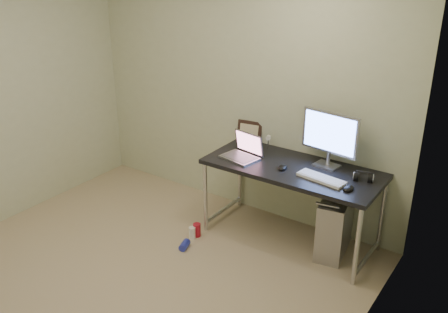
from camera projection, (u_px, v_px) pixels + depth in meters
floor at (122, 287)px, 4.04m from camera, size 3.50×3.50×0.00m
wall_back at (240, 90)px, 4.88m from camera, size 3.50×0.02×2.50m
wall_right at (340, 213)px, 2.64m from camera, size 0.02×3.50×2.50m
desk at (292, 175)px, 4.44m from camera, size 1.57×0.69×0.75m
tower_computer at (335, 224)px, 4.42m from camera, size 0.31×0.55×0.58m
cable_a at (341, 200)px, 4.57m from camera, size 0.01×0.16×0.69m
cable_b at (350, 205)px, 4.52m from camera, size 0.02×0.11×0.71m
can_red at (197, 230)px, 4.73m from camera, size 0.08×0.08×0.13m
can_white at (192, 233)px, 4.69m from camera, size 0.08×0.08×0.12m
can_blue at (185, 245)px, 4.54m from camera, size 0.10×0.14×0.07m
laptop at (243, 152)px, 4.58m from camera, size 0.37×0.32×0.22m
monitor at (330, 135)px, 4.30m from camera, size 0.53×0.18×0.50m
keyboard at (321, 179)px, 4.15m from camera, size 0.43×0.19×0.02m
mouse_right at (349, 187)px, 3.98m from camera, size 0.08×0.13×0.04m
mouse_left at (282, 167)px, 4.36m from camera, size 0.10×0.13×0.04m
headphones at (363, 177)px, 4.14m from camera, size 0.18×0.10×0.10m
picture_frame at (250, 131)px, 4.94m from camera, size 0.26×0.11×0.21m
webcam at (268, 139)px, 4.76m from camera, size 0.05×0.04×0.13m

